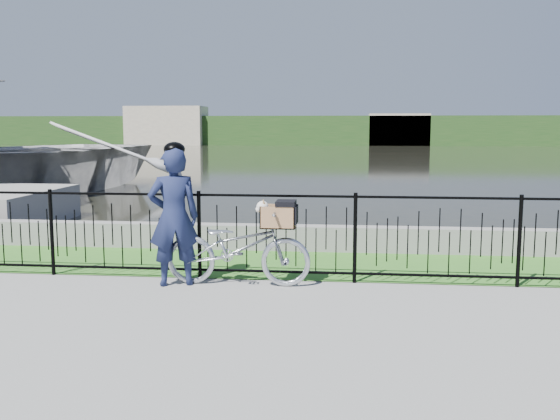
# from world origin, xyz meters

# --- Properties ---
(ground) EXTENTS (120.00, 120.00, 0.00)m
(ground) POSITION_xyz_m (0.00, 0.00, 0.00)
(ground) COLOR gray
(ground) RESTS_ON ground
(grass_strip) EXTENTS (60.00, 2.00, 0.01)m
(grass_strip) POSITION_xyz_m (0.00, 2.60, 0.00)
(grass_strip) COLOR #356F22
(grass_strip) RESTS_ON ground
(water) EXTENTS (120.00, 120.00, 0.00)m
(water) POSITION_xyz_m (0.00, 33.00, 0.00)
(water) COLOR black
(water) RESTS_ON ground
(quay_wall) EXTENTS (60.00, 0.30, 0.40)m
(quay_wall) POSITION_xyz_m (0.00, 3.60, 0.20)
(quay_wall) COLOR gray
(quay_wall) RESTS_ON ground
(fence) EXTENTS (14.00, 0.06, 1.15)m
(fence) POSITION_xyz_m (0.00, 1.60, 0.58)
(fence) COLOR black
(fence) RESTS_ON ground
(far_treeline) EXTENTS (120.00, 6.00, 3.00)m
(far_treeline) POSITION_xyz_m (0.00, 60.00, 1.50)
(far_treeline) COLOR #26461B
(far_treeline) RESTS_ON ground
(far_building_left) EXTENTS (8.00, 4.00, 4.00)m
(far_building_left) POSITION_xyz_m (-18.00, 58.00, 2.00)
(far_building_left) COLOR #B2A88F
(far_building_left) RESTS_ON ground
(far_building_right) EXTENTS (6.00, 3.00, 3.20)m
(far_building_right) POSITION_xyz_m (6.00, 58.50, 1.60)
(far_building_right) COLOR #B2A88F
(far_building_right) RESTS_ON ground
(bicycle_rig) EXTENTS (1.81, 0.63, 1.09)m
(bicycle_rig) POSITION_xyz_m (-0.43, 1.34, 0.49)
(bicycle_rig) COLOR #B7BBC4
(bicycle_rig) RESTS_ON ground
(cyclist) EXTENTS (0.73, 0.60, 1.78)m
(cyclist) POSITION_xyz_m (-1.23, 1.25, 0.88)
(cyclist) COLOR #171E40
(cyclist) RESTS_ON ground
(boat_far) EXTENTS (9.02, 11.33, 2.10)m
(boat_far) POSITION_xyz_m (-8.65, 11.24, 1.05)
(boat_far) COLOR #B3B3B3
(boat_far) RESTS_ON water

